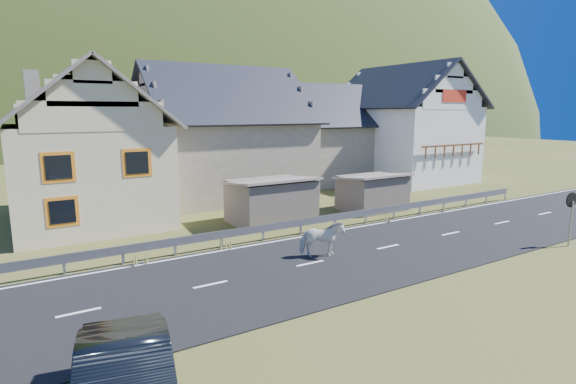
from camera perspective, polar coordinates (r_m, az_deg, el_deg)
ground at (r=19.61m, az=12.58°, el=-6.93°), size 160.00×160.00×0.00m
road at (r=19.60m, az=12.58°, el=-6.87°), size 60.00×7.00×0.04m
lane_markings at (r=19.60m, az=12.58°, el=-6.80°), size 60.00×6.60×0.01m
guardrail at (r=22.14m, az=5.98°, el=-3.25°), size 28.10×0.09×0.75m
shed_left at (r=23.23m, az=-2.17°, el=-1.20°), size 4.30×3.30×2.40m
shed_right at (r=26.63m, az=10.64°, el=-0.12°), size 3.80×2.90×2.20m
house_cream at (r=25.56m, az=-24.60°, el=6.29°), size 7.80×9.80×8.30m
house_stone_a at (r=30.86m, az=-8.46°, el=8.13°), size 10.80×9.80×8.90m
house_stone_b at (r=37.62m, az=4.56°, el=7.95°), size 9.80×8.80×8.10m
house_white at (r=39.28m, az=14.40°, el=8.97°), size 8.80×10.80×9.70m
mountain at (r=195.87m, az=-26.08°, el=1.63°), size 440.00×280.00×260.00m
horse at (r=17.72m, az=4.27°, el=-5.99°), size 1.33×1.87×1.44m
traffic_mirror at (r=22.47m, az=32.28°, el=-1.61°), size 0.65×0.20×2.33m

